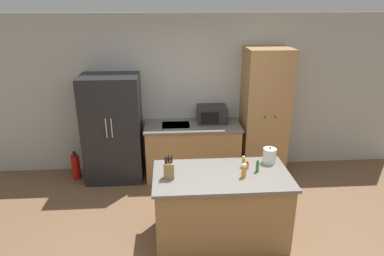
{
  "coord_description": "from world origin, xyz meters",
  "views": [
    {
      "loc": [
        -0.43,
        -3.19,
        2.78
      ],
      "look_at": [
        -0.1,
        1.4,
        1.05
      ],
      "focal_mm": 32.0,
      "sensor_mm": 36.0,
      "label": 1
    }
  ],
  "objects_px": {
    "microwave": "(212,114)",
    "knife_block": "(169,170)",
    "spice_bottle_short_red": "(257,166)",
    "fire_extinguisher": "(76,167)",
    "spice_bottle_green_herb": "(243,162)",
    "refrigerator": "(113,129)",
    "spice_bottle_pale_salt": "(245,168)",
    "spice_bottle_tall_dark": "(244,171)",
    "spice_bottle_amber_oil": "(247,165)",
    "kettle": "(269,155)",
    "pantry_cabinet": "(264,113)"
  },
  "relations": [
    {
      "from": "refrigerator",
      "to": "spice_bottle_pale_salt",
      "type": "bearing_deg",
      "value": -42.2
    },
    {
      "from": "spice_bottle_tall_dark",
      "to": "spice_bottle_amber_oil",
      "type": "height_order",
      "value": "spice_bottle_tall_dark"
    },
    {
      "from": "microwave",
      "to": "spice_bottle_tall_dark",
      "type": "xyz_separation_m",
      "value": [
        0.13,
        -1.87,
        -0.07
      ]
    },
    {
      "from": "fire_extinguisher",
      "to": "spice_bottle_short_red",
      "type": "bearing_deg",
      "value": -32.18
    },
    {
      "from": "microwave",
      "to": "kettle",
      "type": "distance_m",
      "value": 1.61
    },
    {
      "from": "spice_bottle_tall_dark",
      "to": "spice_bottle_short_red",
      "type": "height_order",
      "value": "spice_bottle_tall_dark"
    },
    {
      "from": "refrigerator",
      "to": "kettle",
      "type": "height_order",
      "value": "refrigerator"
    },
    {
      "from": "spice_bottle_short_red",
      "to": "spice_bottle_pale_salt",
      "type": "distance_m",
      "value": 0.14
    },
    {
      "from": "refrigerator",
      "to": "pantry_cabinet",
      "type": "distance_m",
      "value": 2.45
    },
    {
      "from": "microwave",
      "to": "refrigerator",
      "type": "bearing_deg",
      "value": -175.88
    },
    {
      "from": "refrigerator",
      "to": "spice_bottle_short_red",
      "type": "xyz_separation_m",
      "value": [
        1.92,
        -1.63,
        0.09
      ]
    },
    {
      "from": "microwave",
      "to": "fire_extinguisher",
      "type": "bearing_deg",
      "value": -176.67
    },
    {
      "from": "pantry_cabinet",
      "to": "spice_bottle_amber_oil",
      "type": "xyz_separation_m",
      "value": [
        -0.62,
        -1.56,
        -0.13
      ]
    },
    {
      "from": "spice_bottle_tall_dark",
      "to": "spice_bottle_green_herb",
      "type": "height_order",
      "value": "spice_bottle_tall_dark"
    },
    {
      "from": "kettle",
      "to": "pantry_cabinet",
      "type": "bearing_deg",
      "value": 77.48
    },
    {
      "from": "microwave",
      "to": "spice_bottle_short_red",
      "type": "xyz_separation_m",
      "value": [
        0.32,
        -1.75,
        -0.08
      ]
    },
    {
      "from": "pantry_cabinet",
      "to": "fire_extinguisher",
      "type": "xyz_separation_m",
      "value": [
        -3.09,
        -0.04,
        -0.84
      ]
    },
    {
      "from": "microwave",
      "to": "fire_extinguisher",
      "type": "xyz_separation_m",
      "value": [
        -2.25,
        -0.13,
        -0.81
      ]
    },
    {
      "from": "refrigerator",
      "to": "knife_block",
      "type": "distance_m",
      "value": 1.93
    },
    {
      "from": "microwave",
      "to": "knife_block",
      "type": "height_order",
      "value": "knife_block"
    },
    {
      "from": "spice_bottle_short_red",
      "to": "fire_extinguisher",
      "type": "bearing_deg",
      "value": 147.82
    },
    {
      "from": "microwave",
      "to": "spice_bottle_short_red",
      "type": "relative_size",
      "value": 3.21
    },
    {
      "from": "spice_bottle_tall_dark",
      "to": "kettle",
      "type": "height_order",
      "value": "kettle"
    },
    {
      "from": "microwave",
      "to": "spice_bottle_pale_salt",
      "type": "relative_size",
      "value": 5.27
    },
    {
      "from": "spice_bottle_pale_salt",
      "to": "fire_extinguisher",
      "type": "xyz_separation_m",
      "value": [
        -2.43,
        1.6,
        -0.71
      ]
    },
    {
      "from": "refrigerator",
      "to": "spice_bottle_pale_salt",
      "type": "height_order",
      "value": "refrigerator"
    },
    {
      "from": "spice_bottle_tall_dark",
      "to": "kettle",
      "type": "bearing_deg",
      "value": 41.67
    },
    {
      "from": "spice_bottle_pale_salt",
      "to": "fire_extinguisher",
      "type": "distance_m",
      "value": 2.99
    },
    {
      "from": "spice_bottle_tall_dark",
      "to": "spice_bottle_pale_salt",
      "type": "xyz_separation_m",
      "value": [
        0.05,
        0.14,
        -0.03
      ]
    },
    {
      "from": "microwave",
      "to": "spice_bottle_amber_oil",
      "type": "bearing_deg",
      "value": -82.33
    },
    {
      "from": "kettle",
      "to": "spice_bottle_pale_salt",
      "type": "bearing_deg",
      "value": -148.6
    },
    {
      "from": "spice_bottle_green_herb",
      "to": "fire_extinguisher",
      "type": "bearing_deg",
      "value": 148.68
    },
    {
      "from": "knife_block",
      "to": "spice_bottle_pale_salt",
      "type": "distance_m",
      "value": 0.91
    },
    {
      "from": "refrigerator",
      "to": "pantry_cabinet",
      "type": "relative_size",
      "value": 0.82
    },
    {
      "from": "spice_bottle_amber_oil",
      "to": "microwave",
      "type": "bearing_deg",
      "value": 97.67
    },
    {
      "from": "kettle",
      "to": "fire_extinguisher",
      "type": "relative_size",
      "value": 0.43
    },
    {
      "from": "spice_bottle_short_red",
      "to": "refrigerator",
      "type": "bearing_deg",
      "value": 139.57
    },
    {
      "from": "spice_bottle_pale_salt",
      "to": "knife_block",
      "type": "bearing_deg",
      "value": -173.22
    },
    {
      "from": "microwave",
      "to": "spice_bottle_tall_dark",
      "type": "distance_m",
      "value": 1.87
    },
    {
      "from": "spice_bottle_tall_dark",
      "to": "spice_bottle_amber_oil",
      "type": "bearing_deg",
      "value": 67.05
    },
    {
      "from": "knife_block",
      "to": "spice_bottle_green_herb",
      "type": "bearing_deg",
      "value": 13.9
    },
    {
      "from": "pantry_cabinet",
      "to": "spice_bottle_short_red",
      "type": "height_order",
      "value": "pantry_cabinet"
    },
    {
      "from": "spice_bottle_tall_dark",
      "to": "spice_bottle_amber_oil",
      "type": "xyz_separation_m",
      "value": [
        0.09,
        0.21,
        -0.03
      ]
    },
    {
      "from": "refrigerator",
      "to": "spice_bottle_amber_oil",
      "type": "relative_size",
      "value": 18.9
    },
    {
      "from": "microwave",
      "to": "spice_bottle_tall_dark",
      "type": "height_order",
      "value": "microwave"
    },
    {
      "from": "spice_bottle_tall_dark",
      "to": "spice_bottle_green_herb",
      "type": "xyz_separation_m",
      "value": [
        0.05,
        0.26,
        -0.01
      ]
    },
    {
      "from": "refrigerator",
      "to": "knife_block",
      "type": "relative_size",
      "value": 6.01
    },
    {
      "from": "pantry_cabinet",
      "to": "kettle",
      "type": "bearing_deg",
      "value": -102.52
    },
    {
      "from": "spice_bottle_amber_oil",
      "to": "spice_bottle_green_herb",
      "type": "distance_m",
      "value": 0.06
    },
    {
      "from": "kettle",
      "to": "spice_bottle_tall_dark",
      "type": "bearing_deg",
      "value": -138.33
    }
  ]
}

